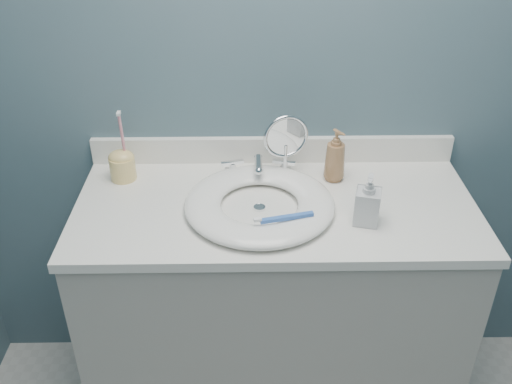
{
  "coord_description": "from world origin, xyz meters",
  "views": [
    {
      "loc": [
        -0.08,
        -0.47,
        1.83
      ],
      "look_at": [
        -0.06,
        0.94,
        0.94
      ],
      "focal_mm": 40.0,
      "sensor_mm": 36.0,
      "label": 1
    }
  ],
  "objects_px": {
    "makeup_mirror": "(286,144)",
    "soap_bottle_clear": "(368,199)",
    "soap_bottle_amber": "(335,155)",
    "toothbrush_holder": "(122,164)"
  },
  "relations": [
    {
      "from": "toothbrush_holder",
      "to": "soap_bottle_clear",
      "type": "bearing_deg",
      "value": -19.08
    },
    {
      "from": "toothbrush_holder",
      "to": "makeup_mirror",
      "type": "bearing_deg",
      "value": 0.69
    },
    {
      "from": "soap_bottle_amber",
      "to": "toothbrush_holder",
      "type": "relative_size",
      "value": 0.74
    },
    {
      "from": "makeup_mirror",
      "to": "soap_bottle_amber",
      "type": "xyz_separation_m",
      "value": [
        0.16,
        -0.02,
        -0.03
      ]
    },
    {
      "from": "soap_bottle_amber",
      "to": "soap_bottle_clear",
      "type": "xyz_separation_m",
      "value": [
        0.06,
        -0.24,
        -0.01
      ]
    },
    {
      "from": "soap_bottle_amber",
      "to": "toothbrush_holder",
      "type": "xyz_separation_m",
      "value": [
        -0.68,
        0.01,
        -0.03
      ]
    },
    {
      "from": "makeup_mirror",
      "to": "soap_bottle_clear",
      "type": "distance_m",
      "value": 0.34
    },
    {
      "from": "makeup_mirror",
      "to": "soap_bottle_amber",
      "type": "bearing_deg",
      "value": -21.11
    },
    {
      "from": "makeup_mirror",
      "to": "soap_bottle_clear",
      "type": "xyz_separation_m",
      "value": [
        0.22,
        -0.26,
        -0.04
      ]
    },
    {
      "from": "makeup_mirror",
      "to": "soap_bottle_clear",
      "type": "relative_size",
      "value": 1.41
    }
  ]
}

